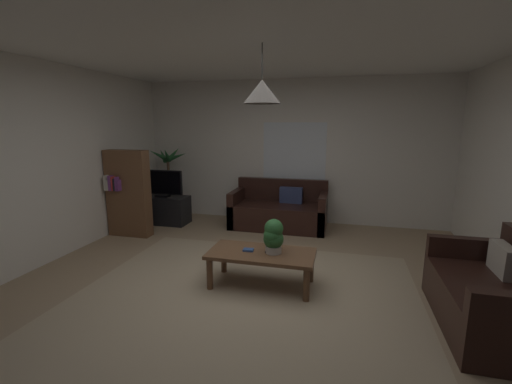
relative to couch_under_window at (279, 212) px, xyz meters
The scene contains 17 objects.
floor 2.44m from the couch_under_window, 87.15° to the right, with size 5.55×5.78×0.02m, color #9E8466.
rug 2.64m from the couch_under_window, 87.37° to the right, with size 3.60×3.18×0.01m, color tan.
wall_back 1.15m from the couch_under_window, 76.42° to the left, with size 5.67×0.06×2.60m, color silver.
wall_left 3.75m from the couch_under_window, 137.95° to the right, with size 0.06×5.78×2.60m, color silver.
ceiling 3.36m from the couch_under_window, 87.15° to the right, with size 5.55×5.78×0.02m, color white.
window_pane 1.10m from the couch_under_window, 69.01° to the left, with size 1.15×0.01×1.15m, color white.
couch_under_window is the anchor object (origin of this frame).
couch_right_side 3.54m from the couch_under_window, 46.72° to the right, with size 0.81×1.38×0.82m.
coffee_table 2.28m from the couch_under_window, 84.41° to the right, with size 1.18×0.58×0.40m.
book_on_table_0 2.28m from the couch_under_window, 88.20° to the right, with size 0.12×0.08×0.02m, color #2D4C8C.
remote_on_table_0 2.28m from the couch_under_window, 81.39° to the right, with size 0.05×0.16×0.02m, color black.
potted_plant_on_table 2.31m from the couch_under_window, 81.11° to the right, with size 0.23×0.23×0.38m.
tv_stand 2.12m from the couch_under_window, behind, with size 0.90×0.44×0.50m, color black.
tv 2.18m from the couch_under_window, behind, with size 0.78×0.16×0.49m.
potted_palm_corner 2.24m from the couch_under_window, behind, with size 0.78×0.68×1.40m.
bookshelf_corner 2.56m from the couch_under_window, 155.17° to the right, with size 0.70×0.31×1.40m.
pendant_lamp 2.94m from the couch_under_window, 84.41° to the right, with size 0.39×0.39×0.59m.
Camera 1 is at (0.94, -3.38, 1.81)m, focal length 24.07 mm.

